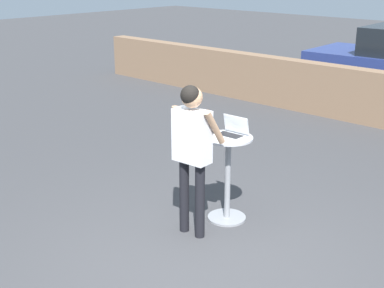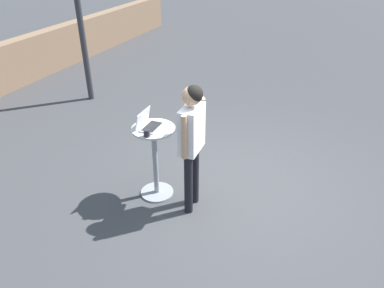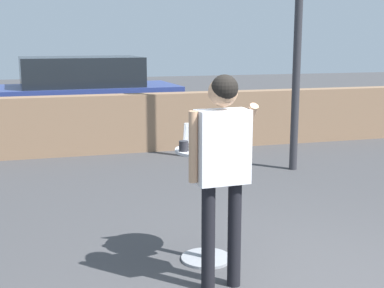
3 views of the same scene
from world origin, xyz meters
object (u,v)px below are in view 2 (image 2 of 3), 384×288
(cafe_table, at_px, (155,157))
(standing_person, at_px, (192,134))
(laptop, at_px, (149,124))
(coffee_mug, at_px, (147,133))

(cafe_table, xyz_separation_m, standing_person, (-0.05, -0.56, 0.52))
(laptop, relative_size, coffee_mug, 3.08)
(cafe_table, xyz_separation_m, coffee_mug, (-0.22, -0.04, 0.49))
(standing_person, bearing_deg, coffee_mug, 107.65)
(laptop, height_order, coffee_mug, laptop)
(coffee_mug, bearing_deg, laptop, 25.04)
(laptop, bearing_deg, coffee_mug, -154.96)
(laptop, bearing_deg, cafe_table, -88.49)
(laptop, distance_m, standing_person, 0.63)
(cafe_table, height_order, coffee_mug, coffee_mug)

